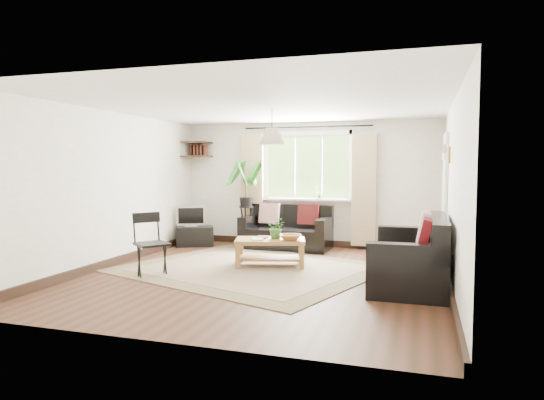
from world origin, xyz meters
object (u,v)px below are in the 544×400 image
(tv_stand, at_px, (195,236))
(sofa_back, at_px, (286,228))
(coffee_table, at_px, (270,253))
(sofa_right, at_px, (409,252))
(palm_stand, at_px, (246,203))
(folding_chair, at_px, (152,245))

(tv_stand, bearing_deg, sofa_back, -19.38)
(sofa_back, relative_size, coffee_table, 1.56)
(sofa_right, bearing_deg, tv_stand, -116.43)
(sofa_right, bearing_deg, palm_stand, -126.88)
(sofa_back, xyz_separation_m, folding_chair, (-1.17, -2.80, 0.06))
(sofa_back, bearing_deg, coffee_table, -81.23)
(tv_stand, distance_m, folding_chair, 2.65)
(folding_chair, bearing_deg, sofa_back, 15.56)
(sofa_right, bearing_deg, coffee_table, -105.62)
(sofa_back, height_order, folding_chair, folding_chair)
(tv_stand, bearing_deg, coffee_table, -62.48)
(palm_stand, bearing_deg, tv_stand, -161.49)
(sofa_right, relative_size, folding_chair, 2.06)
(sofa_back, bearing_deg, palm_stand, 175.51)
(sofa_right, xyz_separation_m, palm_stand, (-3.12, 2.32, 0.40))
(folding_chair, bearing_deg, palm_stand, 31.53)
(sofa_back, xyz_separation_m, palm_stand, (-0.83, 0.09, 0.45))
(coffee_table, xyz_separation_m, folding_chair, (-1.38, -1.14, 0.23))
(coffee_table, relative_size, palm_stand, 0.63)
(coffee_table, height_order, palm_stand, palm_stand)
(tv_stand, height_order, folding_chair, folding_chair)
(tv_stand, bearing_deg, palm_stand, -8.25)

